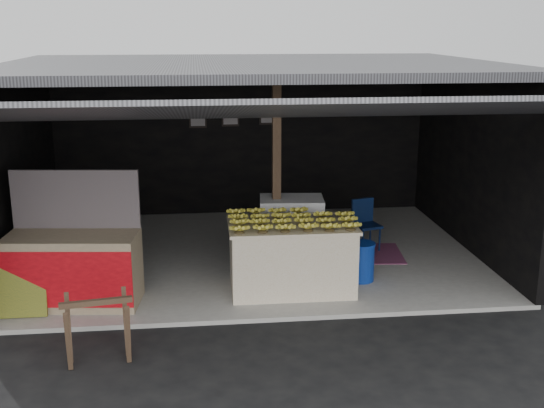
{
  "coord_description": "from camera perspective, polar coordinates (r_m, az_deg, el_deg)",
  "views": [
    {
      "loc": [
        -0.85,
        -7.68,
        3.55
      ],
      "look_at": [
        0.19,
        1.54,
        1.1
      ],
      "focal_mm": 45.0,
      "sensor_mm": 36.0,
      "label": 1
    }
  ],
  "objects": [
    {
      "name": "green_signboard",
      "position": [
        8.93,
        -20.24,
        -6.12
      ],
      "size": [
        0.59,
        0.22,
        0.88
      ],
      "primitive_type": "cube",
      "rotation": [
        -0.21,
        0.0,
        0.0
      ],
      "color": "black",
      "rests_on": "concrete_slab"
    },
    {
      "name": "banana_table",
      "position": [
        9.19,
        1.64,
        -4.4
      ],
      "size": [
        1.7,
        1.06,
        0.93
      ],
      "rotation": [
        0.0,
        0.0,
        -0.01
      ],
      "color": "white",
      "rests_on": "concrete_slab"
    },
    {
      "name": "neighbor_stall",
      "position": [
        9.08,
        -16.28,
        -5.0
      ],
      "size": [
        1.72,
        0.92,
        1.7
      ],
      "rotation": [
        0.0,
        0.0,
        -0.11
      ],
      "color": "#998466",
      "rests_on": "concrete_slab"
    },
    {
      "name": "plastic_chair",
      "position": [
        10.96,
        7.77,
        -1.33
      ],
      "size": [
        0.47,
        0.47,
        0.8
      ],
      "rotation": [
        0.0,
        0.0,
        0.26
      ],
      "color": "#0A193C",
      "rests_on": "concrete_slab"
    },
    {
      "name": "water_barrel",
      "position": [
        9.65,
        7.49,
        -4.88
      ],
      "size": [
        0.35,
        0.35,
        0.52
      ],
      "primitive_type": "cylinder",
      "color": "navy",
      "rests_on": "concrete_slab"
    },
    {
      "name": "magenta_rug",
      "position": [
        10.81,
        6.83,
        -4.12
      ],
      "size": [
        1.6,
        1.16,
        0.01
      ],
      "primitive_type": "cube",
      "rotation": [
        0.0,
        0.0,
        -0.11
      ],
      "color": "#771A5B",
      "rests_on": "concrete_slab"
    },
    {
      "name": "ground",
      "position": [
        8.5,
        -0.14,
        -9.88
      ],
      "size": [
        80.0,
        80.0,
        0.0
      ],
      "primitive_type": "plane",
      "color": "black",
      "rests_on": "ground"
    },
    {
      "name": "concrete_slab",
      "position": [
        10.8,
        -1.6,
        -4.22
      ],
      "size": [
        7.0,
        5.0,
        0.06
      ],
      "primitive_type": "cube",
      "color": "gray",
      "rests_on": "ground"
    },
    {
      "name": "white_crate",
      "position": [
        10.11,
        1.64,
        -2.33
      ],
      "size": [
        0.98,
        0.71,
        1.03
      ],
      "rotation": [
        0.0,
        0.0,
        -0.09
      ],
      "color": "white",
      "rests_on": "concrete_slab"
    },
    {
      "name": "banana_pile",
      "position": [
        9.03,
        1.67,
        -1.06
      ],
      "size": [
        1.57,
        0.96,
        0.18
      ],
      "primitive_type": null,
      "rotation": [
        0.0,
        0.0,
        -0.01
      ],
      "color": "yellow",
      "rests_on": "banana_table"
    },
    {
      "name": "sawhorse",
      "position": [
        7.59,
        -14.4,
        -9.66
      ],
      "size": [
        0.76,
        0.74,
        0.74
      ],
      "rotation": [
        0.0,
        0.0,
        0.16
      ],
      "color": "#503828",
      "rests_on": "ground"
    },
    {
      "name": "shophouse",
      "position": [
        10.63,
        -1.82,
        6.95
      ],
      "size": [
        7.4,
        7.29,
        3.02
      ],
      "color": "black",
      "rests_on": "ground"
    },
    {
      "name": "picture_frames",
      "position": [
        12.7,
        -3.35,
        7.45
      ],
      "size": [
        1.62,
        0.04,
        0.46
      ],
      "color": "black",
      "rests_on": "shophouse"
    }
  ]
}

